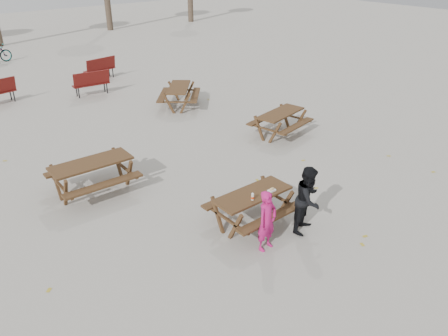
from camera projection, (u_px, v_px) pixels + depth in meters
ground at (252, 223)px, 9.89m from camera, size 80.00×80.00×0.00m
main_picnic_table at (253, 201)px, 9.63m from camera, size 1.80×1.45×0.78m
food_tray at (272, 191)px, 9.61m from camera, size 0.18×0.11×0.03m
bread_roll at (272, 189)px, 9.59m from camera, size 0.14×0.06×0.05m
soda_bottle at (253, 197)px, 9.26m from camera, size 0.07×0.07×0.17m
child at (267, 221)px, 8.78m from camera, size 0.52×0.38×1.33m
adult at (308, 199)px, 9.33m from camera, size 0.90×0.80×1.53m
picnic_table_east at (280, 124)px, 14.34m from camera, size 2.06×1.78×0.78m
picnic_table_north at (93, 177)px, 10.94m from camera, size 2.01×1.64×0.85m
picnic_table_far at (179, 97)px, 16.87m from camera, size 2.34×2.38×0.80m
park_bench_row at (21, 88)px, 17.44m from camera, size 10.92×2.69×1.03m
fallen_leaves at (204, 176)px, 11.90m from camera, size 11.00×11.00×0.01m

